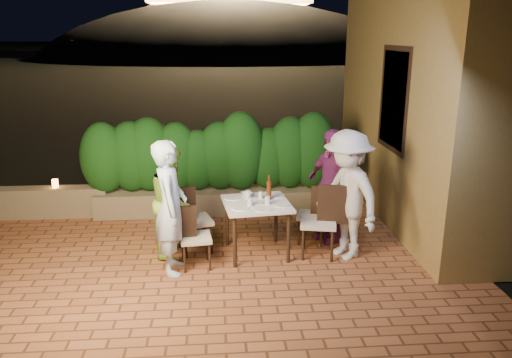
{
  "coord_description": "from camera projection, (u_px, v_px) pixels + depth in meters",
  "views": [
    {
      "loc": [
        0.16,
        -5.78,
        2.94
      ],
      "look_at": [
        0.66,
        0.67,
        1.05
      ],
      "focal_mm": 35.0,
      "sensor_mm": 36.0,
      "label": 1
    }
  ],
  "objects": [
    {
      "name": "ground",
      "position": [
        208.0,
        275.0,
        6.35
      ],
      "size": [
        400.0,
        400.0,
        0.0
      ],
      "primitive_type": "plane",
      "color": "black",
      "rests_on": "ground"
    },
    {
      "name": "terrace_floor",
      "position": [
        209.0,
        262.0,
        6.85
      ],
      "size": [
        7.0,
        6.0,
        0.15
      ],
      "primitive_type": "cube",
      "color": "brown",
      "rests_on": "ground"
    },
    {
      "name": "building_wall",
      "position": [
        436.0,
        63.0,
        7.83
      ],
      "size": [
        1.6,
        5.0,
        5.0
      ],
      "primitive_type": "cube",
      "color": "olive",
      "rests_on": "ground"
    },
    {
      "name": "window_pane",
      "position": [
        396.0,
        99.0,
        7.43
      ],
      "size": [
        0.08,
        1.0,
        1.4
      ],
      "primitive_type": "cube",
      "color": "black",
      "rests_on": "building_wall"
    },
    {
      "name": "window_frame",
      "position": [
        395.0,
        99.0,
        7.43
      ],
      "size": [
        0.06,
        1.15,
        1.55
      ],
      "primitive_type": "cube",
      "color": "black",
      "rests_on": "building_wall"
    },
    {
      "name": "planter",
      "position": [
        222.0,
        201.0,
        8.51
      ],
      "size": [
        4.2,
        0.55,
        0.4
      ],
      "primitive_type": "cube",
      "color": "#716248",
      "rests_on": "ground"
    },
    {
      "name": "hedge",
      "position": [
        221.0,
        158.0,
        8.3
      ],
      "size": [
        4.0,
        0.7,
        1.1
      ],
      "primitive_type": null,
      "color": "#123D11",
      "rests_on": "planter"
    },
    {
      "name": "parapet",
      "position": [
        41.0,
        202.0,
        8.27
      ],
      "size": [
        2.2,
        0.3,
        0.5
      ],
      "primitive_type": "cube",
      "color": "#716248",
      "rests_on": "ground"
    },
    {
      "name": "hill",
      "position": [
        231.0,
        89.0,
        65.04
      ],
      "size": [
        52.0,
        40.0,
        22.0
      ],
      "primitive_type": "ellipsoid",
      "color": "black",
      "rests_on": "ground"
    },
    {
      "name": "dining_table",
      "position": [
        257.0,
        228.0,
        6.84
      ],
      "size": [
        0.96,
        0.96,
        0.75
      ],
      "primitive_type": null,
      "rotation": [
        0.0,
        0.0,
        0.12
      ],
      "color": "white",
      "rests_on": "ground"
    },
    {
      "name": "plate_nw",
      "position": [
        240.0,
        208.0,
        6.5
      ],
      "size": [
        0.23,
        0.23,
        0.01
      ],
      "primitive_type": "cylinder",
      "color": "white",
      "rests_on": "dining_table"
    },
    {
      "name": "plate_sw",
      "position": [
        233.0,
        198.0,
        6.9
      ],
      "size": [
        0.23,
        0.23,
        0.01
      ],
      "primitive_type": "cylinder",
      "color": "white",
      "rests_on": "dining_table"
    },
    {
      "name": "plate_ne",
      "position": [
        282.0,
        205.0,
        6.6
      ],
      "size": [
        0.2,
        0.2,
        0.01
      ],
      "primitive_type": "cylinder",
      "color": "white",
      "rests_on": "dining_table"
    },
    {
      "name": "plate_se",
      "position": [
        276.0,
        196.0,
        6.99
      ],
      "size": [
        0.24,
        0.24,
        0.01
      ],
      "primitive_type": "cylinder",
      "color": "white",
      "rests_on": "dining_table"
    },
    {
      "name": "plate_centre",
      "position": [
        255.0,
        202.0,
        6.72
      ],
      "size": [
        0.2,
        0.2,
        0.01
      ],
      "primitive_type": "cylinder",
      "color": "white",
      "rests_on": "dining_table"
    },
    {
      "name": "plate_front",
      "position": [
        263.0,
        210.0,
        6.44
      ],
      "size": [
        0.21,
        0.21,
        0.01
      ],
      "primitive_type": "cylinder",
      "color": "white",
      "rests_on": "dining_table"
    },
    {
      "name": "glass_nw",
      "position": [
        250.0,
        202.0,
        6.56
      ],
      "size": [
        0.07,
        0.07,
        0.12
      ],
      "primitive_type": "cylinder",
      "color": "silver",
      "rests_on": "dining_table"
    },
    {
      "name": "glass_sw",
      "position": [
        248.0,
        195.0,
        6.87
      ],
      "size": [
        0.07,
        0.07,
        0.12
      ],
      "primitive_type": "cylinder",
      "color": "silver",
      "rests_on": "dining_table"
    },
    {
      "name": "glass_ne",
      "position": [
        267.0,
        200.0,
        6.64
      ],
      "size": [
        0.07,
        0.07,
        0.11
      ],
      "primitive_type": "cylinder",
      "color": "silver",
      "rests_on": "dining_table"
    },
    {
      "name": "glass_se",
      "position": [
        261.0,
        195.0,
        6.88
      ],
      "size": [
        0.06,
        0.06,
        0.1
      ],
      "primitive_type": "cylinder",
      "color": "silver",
      "rests_on": "dining_table"
    },
    {
      "name": "beer_bottle",
      "position": [
        269.0,
        187.0,
        6.8
      ],
      "size": [
        0.07,
        0.07,
        0.35
      ],
      "primitive_type": null,
      "color": "#50250D",
      "rests_on": "dining_table"
    },
    {
      "name": "bowl",
      "position": [
        247.0,
        194.0,
        7.0
      ],
      "size": [
        0.18,
        0.18,
        0.04
      ],
      "primitive_type": "imported",
      "rotation": [
        0.0,
        0.0,
        -0.1
      ],
      "color": "white",
      "rests_on": "dining_table"
    },
    {
      "name": "chair_left_front",
      "position": [
        196.0,
        236.0,
        6.44
      ],
      "size": [
        0.43,
        0.43,
        0.85
      ],
      "primitive_type": null,
      "rotation": [
        0.0,
        0.0,
        0.11
      ],
      "color": "black",
      "rests_on": "ground"
    },
    {
      "name": "chair_left_back",
      "position": [
        195.0,
        219.0,
        6.9
      ],
      "size": [
        0.55,
        0.55,
        0.95
      ],
      "primitive_type": null,
      "rotation": [
        0.0,
        0.0,
        0.3
      ],
      "color": "black",
      "rests_on": "ground"
    },
    {
      "name": "chair_right_front",
      "position": [
        318.0,
        221.0,
        6.75
      ],
      "size": [
        0.56,
        0.56,
        1.02
      ],
      "primitive_type": null,
      "rotation": [
        0.0,
        0.0,
        2.94
      ],
      "color": "black",
      "rests_on": "ground"
    },
    {
      "name": "chair_right_back",
      "position": [
        312.0,
        214.0,
        7.21
      ],
      "size": [
        0.5,
        0.5,
        0.86
      ],
      "primitive_type": null,
      "rotation": [
        0.0,
        0.0,
        2.83
      ],
      "color": "black",
      "rests_on": "ground"
    },
    {
      "name": "diner_blue",
      "position": [
        171.0,
        208.0,
        6.2
      ],
      "size": [
        0.44,
        0.64,
        1.72
      ],
      "primitive_type": "imported",
      "rotation": [
        0.0,
        0.0,
        1.61
      ],
      "color": "#C0DCF7",
      "rests_on": "ground"
    },
    {
      "name": "diner_green",
      "position": [
        172.0,
        201.0,
        6.77
      ],
      "size": [
        0.63,
        0.78,
        1.51
      ],
      "primitive_type": "imported",
      "rotation": [
        0.0,
        0.0,
        1.49
      ],
      "color": "#8DC23C",
      "rests_on": "ground"
    },
    {
      "name": "diner_white",
      "position": [
        347.0,
        195.0,
        6.62
      ],
      "size": [
        1.07,
        1.3,
        1.75
      ],
      "primitive_type": "imported",
      "rotation": [
        0.0,
        0.0,
        -1.13
      ],
      "color": "silver",
      "rests_on": "ground"
    },
    {
      "name": "diner_purple",
      "position": [
        331.0,
        186.0,
        7.19
      ],
      "size": [
        0.8,
        1.06,
        1.67
      ],
      "primitive_type": "imported",
      "rotation": [
        0.0,
        0.0,
        -1.11
      ],
      "color": "#78286D",
      "rests_on": "ground"
    },
    {
      "name": "parapet_lamp",
      "position": [
        55.0,
        184.0,
        8.2
      ],
      "size": [
        0.1,
        0.1,
        0.14
      ],
      "primitive_type": "cylinder",
      "color": "orange",
      "rests_on": "parapet"
    }
  ]
}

